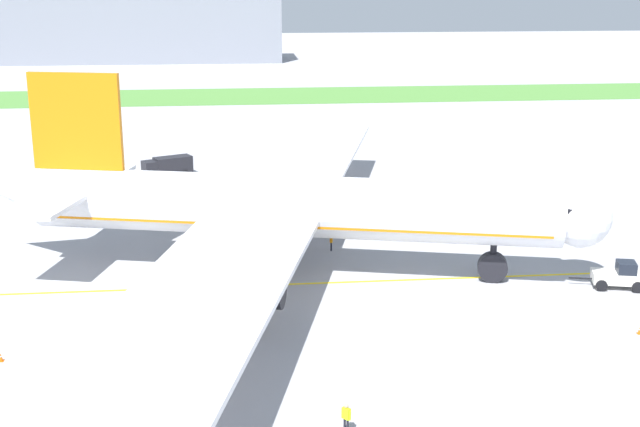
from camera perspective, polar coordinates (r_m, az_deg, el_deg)
ground_plane at (r=69.41m, az=-5.76°, el=-4.56°), size 600.00×600.00×0.00m
apron_taxi_line at (r=68.41m, az=-5.76°, el=-4.86°), size 280.00×0.36×0.01m
grass_median_strip at (r=175.34m, az=-5.96°, el=7.81°), size 320.00×24.00×0.10m
airliner_foreground at (r=69.93m, az=-2.52°, el=0.41°), size 50.95×82.46×16.23m
pushback_tug at (r=71.56m, az=19.38°, el=-3.94°), size 5.80×3.23×2.15m
ground_crew_wingwalker_port at (r=76.35m, az=0.76°, el=-1.82°), size 0.33×0.53×1.57m
ground_crew_marshaller_front at (r=47.12m, az=1.77°, el=-13.35°), size 0.50×0.52×1.77m
traffic_cone_port_wing at (r=59.07m, az=-20.58°, el=-8.98°), size 0.36×0.36×0.58m
traffic_cone_starboard_wing at (r=63.32m, az=20.61°, el=-7.30°), size 0.36×0.36×0.58m
service_truck_baggage_loader at (r=105.81m, az=-10.17°, el=3.16°), size 6.27×4.35×2.45m
terminal_building at (r=251.50m, az=-13.48°, el=11.90°), size 92.15×20.00×18.00m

